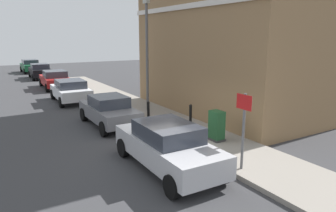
{
  "coord_description": "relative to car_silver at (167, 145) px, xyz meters",
  "views": [
    {
      "loc": [
        -5.35,
        -9.59,
        4.05
      ],
      "look_at": [
        1.12,
        1.26,
        1.2
      ],
      "focal_mm": 33.18,
      "sensor_mm": 36.0,
      "label": 1
    }
  ],
  "objects": [
    {
      "name": "utility_cabinet",
      "position": [
        2.79,
        1.02,
        -0.08
      ],
      "size": [
        0.46,
        0.61,
        1.15
      ],
      "color": "#1E4C28",
      "rests_on": "sidewalk"
    },
    {
      "name": "car_green",
      "position": [
        0.05,
        30.59,
        -0.0
      ],
      "size": [
        1.88,
        4.15,
        1.46
      ],
      "rotation": [
        0.0,
        0.0,
        1.58
      ],
      "color": "#195933",
      "rests_on": "ground"
    },
    {
      "name": "car_white",
      "position": [
        -0.04,
        11.82,
        -0.03
      ],
      "size": [
        2.02,
        4.05,
        1.39
      ],
      "rotation": [
        0.0,
        0.0,
        1.54
      ],
      "color": "silver",
      "rests_on": "ground"
    },
    {
      "name": "ground",
      "position": [
        0.74,
        1.82,
        -0.76
      ],
      "size": [
        80.0,
        80.0,
        0.0
      ],
      "primitive_type": "plane",
      "color": "#38383A"
    },
    {
      "name": "car_grey",
      "position": [
        0.15,
        5.51,
        -0.04
      ],
      "size": [
        1.8,
        3.93,
        1.4
      ],
      "rotation": [
        0.0,
        0.0,
        1.58
      ],
      "color": "slate",
      "rests_on": "ground"
    },
    {
      "name": "corner_building",
      "position": [
        7.58,
        4.95,
        4.06
      ],
      "size": [
        7.38,
        10.26,
        9.65
      ],
      "color": "olive",
      "rests_on": "ground"
    },
    {
      "name": "lamppost",
      "position": [
        2.85,
        6.88,
        2.54
      ],
      "size": [
        0.2,
        0.44,
        5.72
      ],
      "color": "#59595B",
      "rests_on": "sidewalk"
    },
    {
      "name": "sidewalk",
      "position": [
        2.65,
        7.82,
        -0.69
      ],
      "size": [
        2.58,
        30.0,
        0.15
      ],
      "primitive_type": "cube",
      "color": "gray",
      "rests_on": "ground"
    },
    {
      "name": "car_black",
      "position": [
        0.16,
        24.57,
        -0.02
      ],
      "size": [
        1.95,
        4.12,
        1.45
      ],
      "rotation": [
        0.0,
        0.0,
        1.54
      ],
      "color": "black",
      "rests_on": "ground"
    },
    {
      "name": "bollard_far_kerb",
      "position": [
        1.61,
        4.39,
        -0.06
      ],
      "size": [
        0.14,
        0.14,
        1.04
      ],
      "color": "black",
      "rests_on": "sidewalk"
    },
    {
      "name": "car_red",
      "position": [
        0.19,
        17.77,
        -0.03
      ],
      "size": [
        2.03,
        4.42,
        1.41
      ],
      "rotation": [
        0.0,
        0.0,
        1.54
      ],
      "color": "maroon",
      "rests_on": "ground"
    },
    {
      "name": "bollard_near_cabinet",
      "position": [
        2.89,
        2.89,
        -0.06
      ],
      "size": [
        0.14,
        0.14,
        1.04
      ],
      "color": "black",
      "rests_on": "sidewalk"
    },
    {
      "name": "car_silver",
      "position": [
        0.0,
        0.0,
        0.0
      ],
      "size": [
        1.85,
        4.38,
        1.47
      ],
      "rotation": [
        0.0,
        0.0,
        1.56
      ],
      "color": "#B7B7BC",
      "rests_on": "ground"
    },
    {
      "name": "street_sign",
      "position": [
        1.75,
        -1.42,
        0.9
      ],
      "size": [
        0.08,
        0.6,
        2.3
      ],
      "color": "#59595B",
      "rests_on": "sidewalk"
    }
  ]
}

